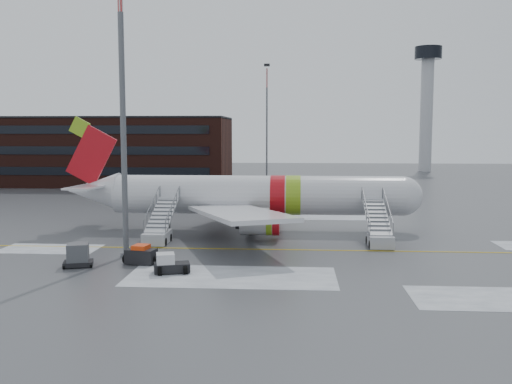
# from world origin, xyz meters

# --- Properties ---
(ground) EXTENTS (260.00, 260.00, 0.00)m
(ground) POSITION_xyz_m (0.00, 0.00, 0.00)
(ground) COLOR #494C4F
(ground) RESTS_ON ground
(airliner) EXTENTS (35.03, 32.97, 11.18)m
(airliner) POSITION_xyz_m (-6.40, 8.16, 3.42)
(airliner) COLOR silver
(airliner) RESTS_ON ground
(airstair_fwd) EXTENTS (2.05, 7.70, 3.48)m
(airstair_fwd) POSITION_xyz_m (5.40, 1.62, 1.06)
(airstair_fwd) COLOR #A3A5AA
(airstair_fwd) RESTS_ON ground
(airstair_aft) EXTENTS (2.05, 7.70, 3.48)m
(airstair_aft) POSITION_xyz_m (-13.69, 1.62, 1.06)
(airstair_aft) COLOR #B0B2B8
(airstair_aft) RESTS_ON ground
(pushback_tug) EXTENTS (2.67, 2.28, 1.38)m
(pushback_tug) POSITION_xyz_m (-10.34, -9.29, 0.61)
(pushback_tug) COLOR black
(pushback_tug) RESTS_ON ground
(uld_container) EXTENTS (2.37, 1.99, 1.67)m
(uld_container) POSITION_xyz_m (-17.32, -7.84, 0.78)
(uld_container) COLOR black
(uld_container) RESTS_ON ground
(baggage_tractor) EXTENTS (2.84, 1.62, 1.42)m
(baggage_tractor) POSITION_xyz_m (-13.01, -6.77, 0.61)
(baggage_tractor) COLOR black
(baggage_tractor) RESTS_ON ground
(light_mast_near) EXTENTS (1.20, 1.20, 23.39)m
(light_mast_near) POSITION_xyz_m (-14.84, -4.38, 12.17)
(light_mast_near) COLOR #595B60
(light_mast_near) RESTS_ON ground
(terminal_building) EXTENTS (62.00, 16.11, 12.30)m
(terminal_building) POSITION_xyz_m (-45.00, 54.98, 6.20)
(terminal_building) COLOR #3F1E16
(terminal_building) RESTS_ON ground
(control_tower) EXTENTS (6.40, 6.40, 30.00)m
(control_tower) POSITION_xyz_m (30.00, 95.00, 18.75)
(control_tower) COLOR #B2B5BA
(control_tower) RESTS_ON ground
(light_mast_far_n) EXTENTS (1.20, 1.20, 24.25)m
(light_mast_far_n) POSITION_xyz_m (-8.00, 78.00, 13.84)
(light_mast_far_n) COLOR #595B60
(light_mast_far_n) RESTS_ON ground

